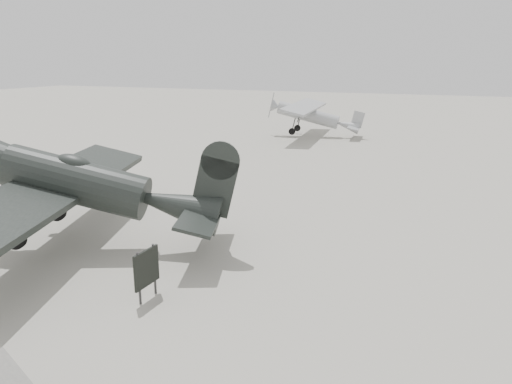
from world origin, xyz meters
TOP-DOWN VIEW (x-y plane):
  - ground at (0.00, 0.00)m, footprint 160.00×160.00m
  - lowwing_monoplane at (-4.34, 0.43)m, footprint 9.07×12.43m
  - highwing_monoplane at (-4.49, 26.99)m, footprint 7.56×10.64m
  - sign_board at (-0.60, -2.00)m, footprint 0.12×0.98m

SIDE VIEW (x-z plane):
  - ground at x=0.00m, z-range 0.00..0.00m
  - sign_board at x=-0.60m, z-range 0.14..1.56m
  - highwing_monoplane at x=-4.49m, z-range 0.38..3.39m
  - lowwing_monoplane at x=-4.34m, z-range 0.12..4.15m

